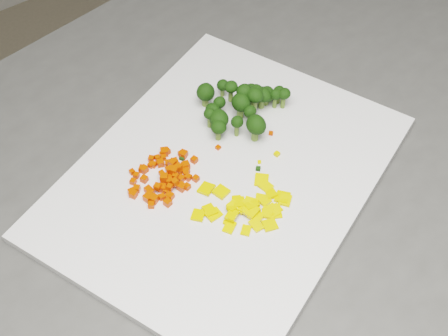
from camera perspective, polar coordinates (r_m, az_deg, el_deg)
counter_block at (r=1.19m, az=-0.59°, el=-14.30°), size 1.22×0.94×0.90m
cutting_board at (r=0.80m, az=0.00°, el=-0.72°), size 0.53×0.48×0.01m
carrot_pile at (r=0.78m, az=-5.28°, el=-0.56°), size 0.10×0.10×0.03m
pepper_pile at (r=0.75m, az=1.77°, el=-3.35°), size 0.11×0.11×0.02m
broccoli_pile at (r=0.84m, az=1.75°, el=6.31°), size 0.12×0.12×0.05m
carrot_cube_0 at (r=0.78m, az=-6.93°, el=-1.99°), size 0.01×0.01×0.01m
carrot_cube_1 at (r=0.79m, az=-4.08°, el=-0.30°), size 0.01×0.01×0.01m
carrot_cube_2 at (r=0.78m, az=-5.72°, el=-0.49°), size 0.01×0.01×0.01m
carrot_cube_3 at (r=0.80m, az=-2.74°, el=0.75°), size 0.01×0.01×0.01m
carrot_cube_4 at (r=0.79m, az=-4.92°, el=-0.49°), size 0.01×0.01×0.01m
carrot_cube_5 at (r=0.80m, az=-3.95°, el=0.12°), size 0.01×0.01×0.01m
carrot_cube_6 at (r=0.81m, az=-6.67°, el=0.85°), size 0.01×0.01×0.01m
carrot_cube_7 at (r=0.81m, az=-5.49°, el=1.47°), size 0.01×0.01×0.01m
carrot_cube_8 at (r=0.79m, az=-3.47°, el=-0.29°), size 0.01×0.01×0.01m
carrot_cube_9 at (r=0.78m, az=-4.94°, el=-1.11°), size 0.01×0.01×0.01m
carrot_cube_10 at (r=0.80m, az=-5.82°, el=0.45°), size 0.01×0.01×0.01m
carrot_cube_11 at (r=0.78m, az=-5.66°, el=-1.81°), size 0.01×0.01×0.01m
carrot_cube_12 at (r=0.78m, az=-6.09°, el=-1.71°), size 0.01×0.01×0.01m
carrot_cube_13 at (r=0.81m, az=-6.10°, el=0.93°), size 0.01×0.01×0.01m
carrot_cube_14 at (r=0.79m, az=-3.48°, el=0.04°), size 0.01×0.01×0.01m
carrot_cube_15 at (r=0.80m, az=-4.44°, el=0.24°), size 0.01×0.01×0.01m
carrot_cube_16 at (r=0.80m, az=-8.40°, el=-0.35°), size 0.01×0.01×0.01m
carrot_cube_17 at (r=0.78m, az=-2.59°, el=-0.96°), size 0.01×0.01×0.01m
carrot_cube_18 at (r=0.78m, az=-3.30°, el=-0.86°), size 0.01×0.01×0.01m
carrot_cube_19 at (r=0.78m, az=-5.14°, el=-0.14°), size 0.01×0.01×0.01m
carrot_cube_20 at (r=0.80m, az=-7.26°, el=-0.08°), size 0.01×0.01×0.01m
carrot_cube_21 at (r=0.77m, az=-5.31°, el=-2.13°), size 0.01×0.01×0.01m
carrot_cube_22 at (r=0.78m, az=-8.40°, el=-2.20°), size 0.01×0.01×0.01m
carrot_cube_23 at (r=0.76m, az=-6.67°, el=-3.37°), size 0.01×0.01×0.01m
carrot_cube_24 at (r=0.77m, az=-5.03°, el=-1.19°), size 0.01×0.01×0.01m
carrot_cube_25 at (r=0.77m, az=-3.40°, el=-1.71°), size 0.01×0.01×0.01m
carrot_cube_26 at (r=0.78m, az=-4.62°, el=-0.21°), size 0.01×0.01×0.01m
carrot_cube_27 at (r=0.80m, az=-4.53°, el=0.57°), size 0.01×0.01×0.01m
carrot_cube_28 at (r=0.81m, az=-5.67°, el=1.23°), size 0.01×0.01×0.01m
carrot_cube_29 at (r=0.78m, az=-4.69°, el=-1.24°), size 0.01×0.01×0.01m
carrot_cube_30 at (r=0.76m, az=-5.17°, el=-3.17°), size 0.01×0.01×0.01m
carrot_cube_31 at (r=0.77m, az=-6.42°, el=-2.82°), size 0.01×0.01×0.01m
carrot_cube_32 at (r=0.77m, az=-4.52°, el=-1.28°), size 0.01×0.01×0.01m
carrot_cube_33 at (r=0.78m, az=-5.28°, el=-1.38°), size 0.01×0.01×0.01m
carrot_cube_34 at (r=0.78m, az=-4.97°, el=-0.12°), size 0.01×0.01×0.01m
carrot_cube_35 at (r=0.77m, az=-6.11°, el=-1.71°), size 0.01×0.01×0.01m
carrot_cube_36 at (r=0.77m, az=-6.97°, el=-2.71°), size 0.01×0.01×0.01m
carrot_cube_37 at (r=0.81m, az=-3.73°, el=1.26°), size 0.01×0.01×0.01m
carrot_cube_38 at (r=0.78m, az=-4.47°, el=-0.74°), size 0.01×0.01×0.01m
carrot_cube_39 at (r=0.77m, az=-8.29°, el=-2.39°), size 0.01×0.01×0.01m
carrot_cube_40 at (r=0.79m, az=-8.31°, el=-1.24°), size 0.01×0.01×0.01m
carrot_cube_41 at (r=0.79m, az=-4.43°, el=0.14°), size 0.01×0.01×0.01m
carrot_cube_42 at (r=0.80m, az=-3.50°, el=0.26°), size 0.01×0.01×0.01m
carrot_cube_43 at (r=0.77m, az=-3.90°, el=-1.73°), size 0.01×0.01×0.01m
carrot_cube_44 at (r=0.77m, az=-5.52°, el=-0.87°), size 0.01×0.01×0.01m
carrot_cube_45 at (r=0.77m, az=-5.12°, el=-2.60°), size 0.01×0.01×0.01m
carrot_cube_46 at (r=0.77m, az=-6.73°, el=-2.22°), size 0.01×0.01×0.01m
carrot_cube_47 at (r=0.80m, az=-7.45°, el=-0.09°), size 0.01×0.01×0.01m
carrot_cube_48 at (r=0.81m, az=-5.55°, el=0.97°), size 0.01×0.01×0.01m
carrot_cube_49 at (r=0.78m, az=-3.95°, el=-0.98°), size 0.01×0.01×0.01m
carrot_cube_50 at (r=0.77m, az=-4.93°, el=-2.57°), size 0.01×0.01×0.01m
carrot_cube_51 at (r=0.79m, az=-8.01°, el=-0.67°), size 0.01×0.01×0.01m
carrot_cube_52 at (r=0.81m, az=-3.88°, el=1.29°), size 0.01×0.01×0.01m
carrot_cube_53 at (r=0.80m, az=-6.71°, el=0.27°), size 0.01×0.01×0.01m
carrot_cube_54 at (r=0.80m, az=-5.09°, el=0.40°), size 0.01×0.01×0.01m
carrot_cube_55 at (r=0.77m, az=-4.99°, el=-1.74°), size 0.01×0.01×0.01m
carrot_cube_56 at (r=0.80m, az=-6.47°, el=0.31°), size 0.01×0.01×0.01m
carrot_cube_57 at (r=0.78m, az=-7.98°, el=-1.88°), size 0.01×0.01×0.01m
carrot_cube_58 at (r=0.79m, az=-4.75°, el=0.46°), size 0.01×0.01×0.01m
carrot_cube_59 at (r=0.79m, az=-7.30°, el=-1.02°), size 0.01×0.01×0.01m
carrot_cube_60 at (r=0.79m, az=-4.21°, el=0.07°), size 0.01×0.01×0.01m
carrot_cube_61 at (r=0.80m, az=-7.33°, el=-0.12°), size 0.01×0.01×0.01m
carrot_cube_62 at (r=0.79m, az=-3.95°, el=-0.08°), size 0.01×0.01×0.01m
carrot_cube_63 at (r=0.77m, az=-5.70°, el=-2.65°), size 0.01×0.01×0.01m
carrot_cube_64 at (r=0.81m, az=-5.25°, el=1.54°), size 0.01×0.01×0.01m
carrot_cube_65 at (r=0.80m, az=-3.69°, el=0.17°), size 0.01×0.01×0.01m
carrot_cube_66 at (r=0.78m, az=-5.26°, el=-0.98°), size 0.01×0.01×0.01m
carrot_cube_67 at (r=0.79m, az=-3.51°, el=-0.47°), size 0.01×0.01×0.01m
pepper_chunk_0 at (r=0.77m, az=-0.26°, el=-2.20°), size 0.02×0.02×0.01m
pepper_chunk_1 at (r=0.75m, az=2.51°, el=-3.94°), size 0.02×0.02×0.00m
pepper_chunk_2 at (r=0.76m, az=1.26°, el=-3.17°), size 0.02×0.02×0.01m
pepper_chunk_3 at (r=0.75m, az=0.79°, el=-3.65°), size 0.01×0.01×0.01m
pepper_chunk_4 at (r=0.77m, az=-1.63°, el=-1.89°), size 0.02×0.02×0.01m
pepper_chunk_5 at (r=0.75m, az=2.11°, el=-3.52°), size 0.02×0.02×0.01m
pepper_chunk_6 at (r=0.76m, az=1.25°, el=-3.12°), size 0.02×0.02×0.01m
pepper_chunk_7 at (r=0.75m, az=1.86°, el=-3.49°), size 0.02×0.02×0.01m
pepper_chunk_8 at (r=0.76m, az=2.29°, el=-3.18°), size 0.02×0.02×0.01m
pepper_chunk_9 at (r=0.75m, az=3.96°, el=-4.12°), size 0.02×0.02×0.01m
pepper_chunk_10 at (r=0.75m, az=2.56°, el=-3.42°), size 0.02×0.01×0.01m
pepper_chunk_11 at (r=0.78m, az=3.45°, el=-1.12°), size 0.03×0.03×0.01m
pepper_chunk_12 at (r=0.75m, az=4.35°, el=-3.99°), size 0.02×0.02×0.01m
pepper_chunk_13 at (r=0.75m, az=2.93°, el=-4.45°), size 0.02×0.02×0.01m
pepper_chunk_14 at (r=0.74m, az=0.50°, el=-5.43°), size 0.02×0.02×0.01m
pepper_chunk_15 at (r=0.75m, az=2.93°, el=-4.26°), size 0.02×0.02×0.00m
pepper_chunk_16 at (r=0.77m, az=4.36°, el=-2.38°), size 0.02×0.02×0.01m
pepper_chunk_17 at (r=0.74m, az=2.95°, el=-5.23°), size 0.01×0.02×0.01m
pepper_chunk_18 at (r=0.78m, az=3.82°, el=-1.65°), size 0.02×0.02×0.01m
pepper_chunk_19 at (r=0.75m, az=-0.94°, el=-4.28°), size 0.02×0.02×0.01m
pepper_chunk_20 at (r=0.76m, az=4.71°, el=-4.00°), size 0.02×0.02×0.01m
pepper_chunk_21 at (r=0.74m, az=4.22°, el=-5.22°), size 0.02×0.02×0.01m
pepper_chunk_22 at (r=0.76m, az=3.76°, el=-3.05°), size 0.01×0.01×0.01m
pepper_chunk_23 at (r=0.77m, az=5.36°, el=-2.67°), size 0.02×0.02×0.01m
pepper_chunk_24 at (r=0.75m, az=-2.38°, el=-4.33°), size 0.02×0.02×0.01m
pepper_chunk_25 at (r=0.74m, az=0.72°, el=-4.34°), size 0.02×0.02×0.01m
pepper_chunk_26 at (r=0.77m, az=5.61°, el=-2.94°), size 0.02×0.02×0.01m
pepper_chunk_27 at (r=0.75m, az=0.82°, el=-3.50°), size 0.01×0.01×0.01m
pepper_chunk_28 at (r=0.74m, az=2.02°, el=-5.72°), size 0.02×0.02×0.00m
pepper_chunk_29 at (r=0.76m, az=4.56°, el=-3.84°), size 0.02×0.01×0.01m
pepper_chunk_30 at (r=0.75m, az=-1.32°, el=-3.91°), size 0.02×0.02×0.01m
pepper_chunk_31 at (r=0.75m, az=1.50°, el=-3.47°), size 0.02×0.02×0.00m
pepper_chunk_32 at (r=0.77m, az=3.46°, el=-2.82°), size 0.02×0.02×0.01m
pepper_chunk_33 at (r=0.76m, az=1.21°, el=-3.72°), size 0.02×0.01×0.01m
broccoli_floret_0 at (r=0.83m, az=-0.52°, el=4.23°), size 0.04×0.04×0.03m
broccoli_floret_1 at (r=0.85m, az=1.79°, el=6.61°), size 0.03×0.03×0.03m
broccoli_floret_2 at (r=0.86m, az=2.83°, el=6.46°), size 0.03×0.03×0.04m
broccoli_floret_3 at (r=0.86m, az=5.44°, el=6.33°), size 0.02×0.02×0.03m
broccoli_floret_4 at (r=0.87m, az=4.99°, el=6.65°), size 0.02×0.02×0.03m
broccoli_floret_5 at (r=0.85m, az=-0.45°, el=5.63°), size 0.02×0.02×0.03m
broccoli_floret_6 at (r=0.82m, az=-0.54°, el=3.42°), size 0.03×0.03×0.03m
broccoli_floret_7 at (r=0.85m, az=0.61°, el=6.98°), size 0.03×0.03×0.03m
broccoli_floret_8 at (r=0.88m, az=-0.15°, el=7.27°), size 0.02×0.02×0.03m
broccoli_floret_9 at (r=0.84m, az=-1.09°, el=5.02°), size 0.03×0.03×0.03m
broccoli_floret_10 at (r=0.84m, az=2.79°, el=6.29°), size 0.03×0.03×0.03m
broccoli_floret_11 at (r=0.84m, az=2.34°, el=4.72°), size 0.02×0.02×0.03m
broccoli_floret_12 at (r=0.82m, az=2.87°, el=3.54°), size 0.04×0.04×0.04m
broccoli_floret_13 at (r=0.84m, az=1.50°, el=5.57°), size 0.03×0.03×0.04m
broccoli_floret_14 at (r=0.86m, az=-1.74°, el=6.61°), size 0.04×0.04×0.03m
broccoli_floret_15 at (r=0.83m, az=-1.35°, el=4.53°), size 0.02×0.02×0.03m
broccoli_floret_16 at (r=0.87m, az=3.86°, el=6.53°), size 0.03×0.03×0.03m
broccoli_floret_17 at (r=0.86m, az=4.69°, el=6.29°), size 0.02×0.02×0.03m
broccoli_floret_18 at (r=0.82m, az=1.16°, el=3.78°), size 0.02×0.02×0.03m
broccoli_floret_19 at (r=0.87m, az=2.41°, el=6.81°), size 0.03×0.03×0.03m
broccoli_floret_20 at (r=0.86m, az=3.47°, el=6.35°), size 0.03×0.03×0.03m
stray_bit_0 at (r=0.86m, az=-0.83°, el=4.91°), size 0.01×0.01×0.00m
stray_bit_1 at (r=0.74m, az=0.10°, el=-4.99°), size 0.01×0.01×0.00m
stray_bit_2 at (r=0.80m, az=3.26°, el=0.55°), size 0.01×0.01×0.00m
stray_bit_3 at (r=0.81m, az=4.86°, el=1.29°), size 0.01×0.01×0.00m
stray_bit_4 at (r=0.82m, az=-0.54°, el=1.89°), size 0.01×0.01×0.00m
stray_bit_5 at (r=0.79m, az=3.14°, el=-0.05°), size 0.01×0.01×0.00m
stray_bit_6 at (r=0.81m, az=-3.83°, el=0.92°), size 0.01×0.01×0.00m
stray_bit_7 at (r=0.84m, az=4.32°, el=3.19°), size 0.01×0.01×0.00m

